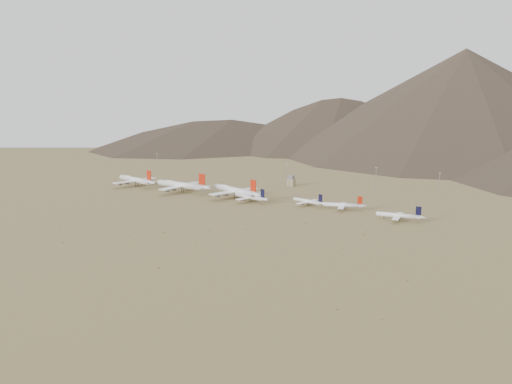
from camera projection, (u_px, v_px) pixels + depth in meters
The scene contains 16 objects.
ground at pixel (207, 202), 480.92m from camera, with size 3000.00×3000.00×0.00m, color #9A834F.
mountain_ridge at pixel (426, 76), 1212.14m from camera, with size 4400.00×1000.00×300.00m.
widebody_west at pixel (136, 180), 564.76m from camera, with size 67.82×53.31×20.46m.
widebody_centre at pixel (182, 185), 528.24m from camera, with size 74.30×57.15×22.06m.
widebody_east at pixel (235, 191), 497.99m from camera, with size 70.61×56.19×21.78m.
narrowbody_a at pixel (251, 197), 479.34m from camera, with size 43.30×31.89×14.55m.
narrowbody_b at pixel (309, 201), 462.49m from camera, with size 37.43×27.64×12.62m.
narrowbody_c at pixel (344, 205), 446.02m from camera, with size 38.29×28.35×12.96m.
narrowbody_d at pixel (400, 216), 406.04m from camera, with size 40.04×28.98×13.24m.
control_tower at pixel (291, 181), 566.05m from camera, with size 8.00×8.00×12.00m.
mast_far_west at pixel (157, 162), 668.68m from camera, with size 2.00×0.60×25.70m.
mast_west at pixel (232, 167), 615.58m from camera, with size 2.00×0.60×25.70m.
mast_centre at pixel (287, 174), 559.14m from camera, with size 2.00×0.60×25.70m.
mast_east at pixel (376, 178), 533.95m from camera, with size 2.00×0.60×25.70m.
mast_far_east at pixel (439, 184), 495.44m from camera, with size 2.00×0.60×25.70m.
desert_scrub at pixel (178, 226), 387.60m from camera, with size 445.51×174.72×0.88m.
Camera 1 is at (281.81, -379.97, 99.07)m, focal length 35.00 mm.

